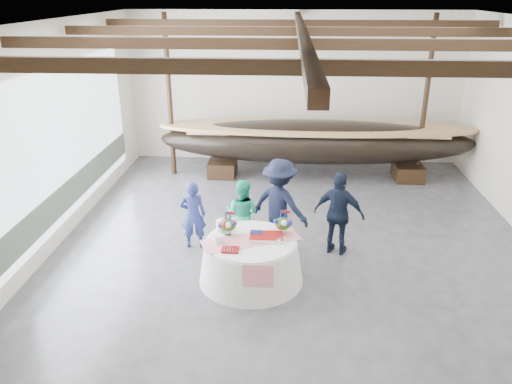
{
  "coord_description": "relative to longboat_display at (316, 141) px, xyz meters",
  "views": [
    {
      "loc": [
        -0.2,
        -9.2,
        5.07
      ],
      "look_at": [
        -0.81,
        0.22,
        1.2
      ],
      "focal_mm": 35.0,
      "sensor_mm": 36.0,
      "label": 1
    }
  ],
  "objects": [
    {
      "name": "ceiling",
      "position": [
        -0.6,
        -4.44,
        3.44
      ],
      "size": [
        10.0,
        12.0,
        0.01
      ],
      "primitive_type": "cube",
      "color": "white",
      "rests_on": "wall_back"
    },
    {
      "name": "pavilion_structure",
      "position": [
        -0.6,
        -3.66,
        2.94
      ],
      "size": [
        9.8,
        11.76,
        4.5
      ],
      "color": "black",
      "rests_on": "ground"
    },
    {
      "name": "banquet_table",
      "position": [
        -1.41,
        -5.61,
        -0.65
      ],
      "size": [
        1.94,
        1.94,
        0.83
      ],
      "color": "silver",
      "rests_on": "ground"
    },
    {
      "name": "tabletop_items",
      "position": [
        -1.4,
        -5.44,
        -0.08
      ],
      "size": [
        1.86,
        1.19,
        0.4
      ],
      "color": "red",
      "rests_on": "banquet_table"
    },
    {
      "name": "wall_left",
      "position": [
        -5.6,
        -4.44,
        1.19
      ],
      "size": [
        0.02,
        12.0,
        4.5
      ],
      "primitive_type": "cube",
      "color": "silver",
      "rests_on": "ground"
    },
    {
      "name": "open_bay",
      "position": [
        -5.55,
        -3.44,
        0.76
      ],
      "size": [
        0.03,
        7.0,
        3.2
      ],
      "color": "silver",
      "rests_on": "ground"
    },
    {
      "name": "wall_back",
      "position": [
        -0.6,
        1.56,
        1.19
      ],
      "size": [
        10.0,
        0.02,
        4.5
      ],
      "primitive_type": "cube",
      "color": "silver",
      "rests_on": "ground"
    },
    {
      "name": "wall_front",
      "position": [
        -0.6,
        -10.44,
        1.19
      ],
      "size": [
        10.0,
        0.02,
        4.5
      ],
      "primitive_type": "cube",
      "color": "silver",
      "rests_on": "ground"
    },
    {
      "name": "floor",
      "position": [
        -0.6,
        -4.44,
        -1.06
      ],
      "size": [
        10.0,
        12.0,
        0.01
      ],
      "primitive_type": "cube",
      "color": "#3D3D42",
      "rests_on": "ground"
    },
    {
      "name": "longboat_display",
      "position": [
        0.0,
        0.0,
        0.0
      ],
      "size": [
        8.87,
        1.77,
        1.66
      ],
      "color": "black",
      "rests_on": "ground"
    },
    {
      "name": "guest_man_left",
      "position": [
        -0.92,
        -4.32,
        -0.09
      ],
      "size": [
        1.45,
        1.24,
        1.94
      ],
      "primitive_type": "imported",
      "rotation": [
        0.0,
        0.0,
        2.63
      ],
      "color": "black",
      "rests_on": "ground"
    },
    {
      "name": "guest_woman_teal",
      "position": [
        -1.7,
        -4.32,
        -0.32
      ],
      "size": [
        0.86,
        0.75,
        1.49
      ],
      "primitive_type": "imported",
      "rotation": [
        0.0,
        0.0,
        2.84
      ],
      "color": "#21AE86",
      "rests_on": "ground"
    },
    {
      "name": "guest_woman_blue",
      "position": [
        -2.71,
        -4.4,
        -0.33
      ],
      "size": [
        0.58,
        0.43,
        1.46
      ],
      "primitive_type": "imported",
      "rotation": [
        0.0,
        0.0,
        3.29
      ],
      "color": "navy",
      "rests_on": "ground"
    },
    {
      "name": "guest_man_right",
      "position": [
        0.27,
        -4.46,
        -0.19
      ],
      "size": [
        1.11,
        0.76,
        1.75
      ],
      "primitive_type": "imported",
      "rotation": [
        0.0,
        0.0,
        2.79
      ],
      "color": "black",
      "rests_on": "ground"
    }
  ]
}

